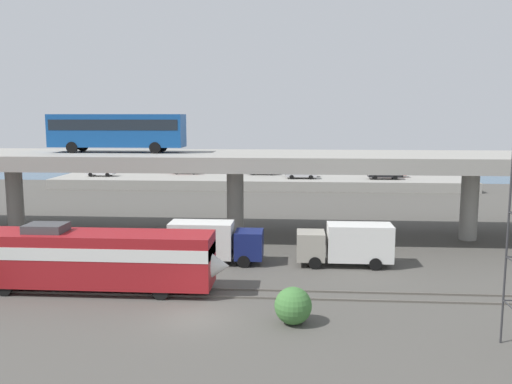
# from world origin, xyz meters

# --- Properties ---
(ground_plane) EXTENTS (260.00, 260.00, 0.00)m
(ground_plane) POSITION_xyz_m (0.00, 0.00, 0.00)
(ground_plane) COLOR #4C4944
(rail_strip_near) EXTENTS (110.00, 0.12, 0.12)m
(rail_strip_near) POSITION_xyz_m (0.00, 3.27, 0.06)
(rail_strip_near) COLOR #59544C
(rail_strip_near) RESTS_ON ground_plane
(rail_strip_far) EXTENTS (110.00, 0.12, 0.12)m
(rail_strip_far) POSITION_xyz_m (0.00, 4.73, 0.06)
(rail_strip_far) COLOR #59544C
(rail_strip_far) RESTS_ON ground_plane
(train_locomotive) EXTENTS (16.36, 3.04, 4.18)m
(train_locomotive) POSITION_xyz_m (-6.51, 4.00, 2.19)
(train_locomotive) COLOR maroon
(train_locomotive) RESTS_ON ground_plane
(highway_overpass) EXTENTS (96.00, 10.83, 7.46)m
(highway_overpass) POSITION_xyz_m (-0.00, 20.00, 6.64)
(highway_overpass) COLOR gray
(highway_overpass) RESTS_ON ground_plane
(transit_bus_on_overpass) EXTENTS (12.00, 2.68, 3.40)m
(transit_bus_on_overpass) POSITION_xyz_m (-10.57, 20.13, 9.52)
(transit_bus_on_overpass) COLOR #14478C
(transit_bus_on_overpass) RESTS_ON highway_overpass
(service_truck_west) EXTENTS (6.80, 2.46, 3.04)m
(service_truck_west) POSITION_xyz_m (-0.60, 10.92, 1.64)
(service_truck_west) COLOR navy
(service_truck_west) RESTS_ON ground_plane
(service_truck_east) EXTENTS (6.80, 2.46, 3.04)m
(service_truck_east) POSITION_xyz_m (9.11, 10.92, 1.64)
(service_truck_east) COLOR #9E998C
(service_truck_east) RESTS_ON ground_plane
(pier_parking_lot) EXTENTS (62.18, 12.62, 1.42)m
(pier_parking_lot) POSITION_xyz_m (0.00, 55.00, 0.71)
(pier_parking_lot) COLOR gray
(pier_parking_lot) RESTS_ON ground_plane
(parked_car_0) EXTENTS (4.44, 1.95, 1.50)m
(parked_car_0) POSITION_xyz_m (0.12, 57.68, 2.20)
(parked_car_0) COLOR black
(parked_car_0) RESTS_ON pier_parking_lot
(parked_car_1) EXTENTS (4.48, 1.97, 1.50)m
(parked_car_1) POSITION_xyz_m (-12.12, 58.03, 2.20)
(parked_car_1) COLOR maroon
(parked_car_1) RESTS_ON pier_parking_lot
(parked_car_2) EXTENTS (4.31, 1.85, 1.50)m
(parked_car_2) POSITION_xyz_m (19.92, 55.84, 2.20)
(parked_car_2) COLOR maroon
(parked_car_2) RESTS_ON pier_parking_lot
(parked_car_3) EXTENTS (4.58, 1.99, 1.50)m
(parked_car_3) POSITION_xyz_m (6.06, 55.16, 2.20)
(parked_car_3) COLOR #515459
(parked_car_3) RESTS_ON pier_parking_lot
(parked_car_4) EXTENTS (4.28, 1.82, 1.50)m
(parked_car_4) POSITION_xyz_m (-24.65, 53.63, 2.20)
(parked_car_4) COLOR silver
(parked_car_4) RESTS_ON pier_parking_lot
(parked_car_5) EXTENTS (4.68, 1.93, 1.50)m
(parked_car_5) POSITION_xyz_m (18.33, 52.89, 2.20)
(parked_car_5) COLOR black
(parked_car_5) RESTS_ON pier_parking_lot
(parked_car_6) EXTENTS (4.53, 1.92, 1.50)m
(parked_car_6) POSITION_xyz_m (6.15, 52.70, 2.20)
(parked_car_6) COLOR #B7B7BC
(parked_car_6) RESTS_ON pier_parking_lot
(harbor_water) EXTENTS (140.00, 36.00, 0.01)m
(harbor_water) POSITION_xyz_m (0.00, 78.00, 0.00)
(harbor_water) COLOR #385B7A
(harbor_water) RESTS_ON ground_plane
(shrub_right) EXTENTS (1.96, 1.96, 1.96)m
(shrub_right) POSITION_xyz_m (5.29, -0.47, 0.98)
(shrub_right) COLOR #3E7337
(shrub_right) RESTS_ON ground_plane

